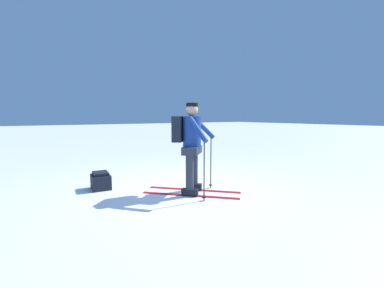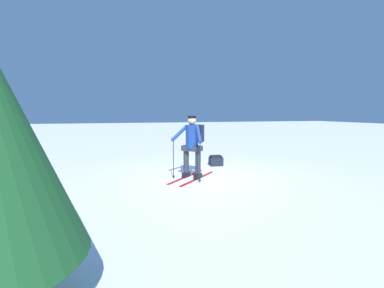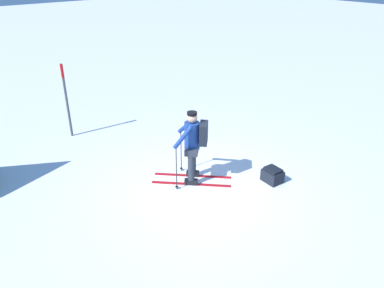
# 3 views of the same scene
# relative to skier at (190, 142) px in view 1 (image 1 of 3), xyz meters

# --- Properties ---
(ground_plane) EXTENTS (80.00, 80.00, 0.00)m
(ground_plane) POSITION_rel_skier_xyz_m (-0.33, 0.06, -0.98)
(ground_plane) COLOR white
(skier) EXTENTS (1.63, 1.59, 1.69)m
(skier) POSITION_rel_skier_xyz_m (0.00, 0.00, 0.00)
(skier) COLOR red
(skier) RESTS_ON ground_plane
(dropped_backpack) EXTENTS (0.46, 0.39, 0.34)m
(dropped_backpack) POSITION_rel_skier_xyz_m (-1.21, -1.35, -0.82)
(dropped_backpack) COLOR black
(dropped_backpack) RESTS_ON ground_plane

